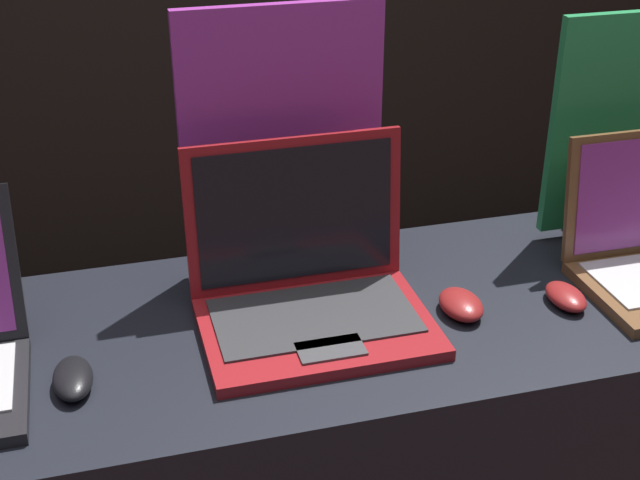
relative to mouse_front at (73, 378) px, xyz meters
The scene contains 6 objects.
mouse_front is the anchor object (origin of this frame).
laptop_middle 0.41m from the mouse_front, 14.39° to the left, with size 0.38×0.30×0.29m.
mouse_middle 0.65m from the mouse_front, ahead, with size 0.07×0.10×0.04m.
promo_stand_middle 0.53m from the mouse_front, 35.38° to the left, with size 0.36×0.07×0.49m.
mouse_back 0.83m from the mouse_front, ahead, with size 0.06×0.10×0.03m.
promo_stand_back 1.11m from the mouse_front, 13.05° to the left, with size 0.34×0.07×0.44m.
Camera 1 is at (-0.34, -0.95, 1.73)m, focal length 50.00 mm.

